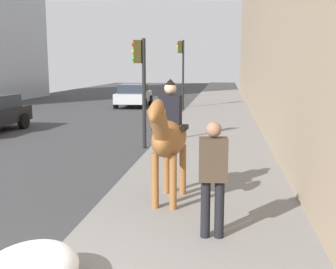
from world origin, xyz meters
The scene contains 5 objects.
mounted_horse_near centered at (4.15, -1.27, 1.35)m, with size 2.15×0.69×2.24m.
pedestrian_greeting centered at (2.64, -2.10, 1.10)m, with size 0.29×0.42×1.70m.
car_mid_lane centered at (22.96, 3.50, 0.76)m, with size 4.26×2.14×1.44m.
traffic_light_near_curb centered at (9.70, 0.35, 2.31)m, with size 0.20×0.44×3.42m.
traffic_light_far_curb centered at (21.66, 0.31, 2.71)m, with size 0.20×0.44×4.06m.
Camera 1 is at (-3.21, -2.25, 2.59)m, focal length 44.99 mm.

